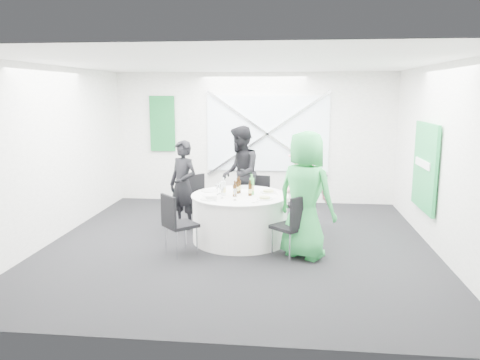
# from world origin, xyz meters

# --- Properties ---
(floor) EXTENTS (6.00, 6.00, 0.00)m
(floor) POSITION_xyz_m (0.00, 0.00, 0.00)
(floor) COLOR black
(floor) RESTS_ON ground
(ceiling) EXTENTS (6.00, 6.00, 0.00)m
(ceiling) POSITION_xyz_m (0.00, 0.00, 2.80)
(ceiling) COLOR white
(ceiling) RESTS_ON wall_back
(wall_back) EXTENTS (6.00, 0.00, 6.00)m
(wall_back) POSITION_xyz_m (0.00, 3.00, 1.40)
(wall_back) COLOR silver
(wall_back) RESTS_ON floor
(wall_front) EXTENTS (6.00, 0.00, 6.00)m
(wall_front) POSITION_xyz_m (0.00, -3.00, 1.40)
(wall_front) COLOR silver
(wall_front) RESTS_ON floor
(wall_left) EXTENTS (0.00, 6.00, 6.00)m
(wall_left) POSITION_xyz_m (-3.00, 0.00, 1.40)
(wall_left) COLOR silver
(wall_left) RESTS_ON floor
(wall_right) EXTENTS (0.00, 6.00, 6.00)m
(wall_right) POSITION_xyz_m (3.00, 0.00, 1.40)
(wall_right) COLOR silver
(wall_right) RESTS_ON floor
(window_panel) EXTENTS (2.60, 0.03, 1.60)m
(window_panel) POSITION_xyz_m (0.30, 2.96, 1.50)
(window_panel) COLOR silver
(window_panel) RESTS_ON wall_back
(window_brace_a) EXTENTS (2.63, 0.05, 1.84)m
(window_brace_a) POSITION_xyz_m (0.30, 2.92, 1.50)
(window_brace_a) COLOR silver
(window_brace_a) RESTS_ON window_panel
(window_brace_b) EXTENTS (2.63, 0.05, 1.84)m
(window_brace_b) POSITION_xyz_m (0.30, 2.92, 1.50)
(window_brace_b) COLOR silver
(window_brace_b) RESTS_ON window_panel
(green_banner) EXTENTS (0.55, 0.04, 1.20)m
(green_banner) POSITION_xyz_m (-2.00, 2.95, 1.70)
(green_banner) COLOR #136330
(green_banner) RESTS_ON wall_back
(green_sign) EXTENTS (0.05, 1.20, 1.40)m
(green_sign) POSITION_xyz_m (2.94, 0.60, 1.20)
(green_sign) COLOR #1A9243
(green_sign) RESTS_ON wall_right
(banquet_table) EXTENTS (1.56, 1.56, 0.76)m
(banquet_table) POSITION_xyz_m (0.00, 0.20, 0.38)
(banquet_table) COLOR silver
(banquet_table) RESTS_ON floor
(chair_back) EXTENTS (0.46, 0.47, 0.86)m
(chair_back) POSITION_xyz_m (0.23, 1.33, 0.50)
(chair_back) COLOR black
(chair_back) RESTS_ON floor
(chair_back_left) EXTENTS (0.60, 0.60, 0.94)m
(chair_back_left) POSITION_xyz_m (-0.79, 0.86, 0.55)
(chair_back_left) COLOR black
(chair_back_left) RESTS_ON floor
(chair_back_right) EXTENTS (0.59, 0.59, 0.93)m
(chair_back_right) POSITION_xyz_m (1.02, 0.90, 0.55)
(chair_back_right) COLOR black
(chair_back_right) RESTS_ON floor
(chair_front_right) EXTENTS (0.60, 0.60, 0.94)m
(chair_front_right) POSITION_xyz_m (0.86, -0.56, 0.55)
(chair_front_right) COLOR black
(chair_front_right) RESTS_ON floor
(chair_front_left) EXTENTS (0.59, 0.59, 0.92)m
(chair_front_left) POSITION_xyz_m (-0.86, -0.60, 0.54)
(chair_front_left) COLOR black
(chair_front_left) RESTS_ON floor
(person_man_back_left) EXTENTS (0.68, 0.60, 1.56)m
(person_man_back_left) POSITION_xyz_m (-1.07, 0.81, 0.78)
(person_man_back_left) COLOR black
(person_man_back_left) RESTS_ON floor
(person_man_back) EXTENTS (0.56, 0.91, 1.77)m
(person_man_back) POSITION_xyz_m (-0.13, 1.43, 0.89)
(person_man_back) COLOR black
(person_man_back) RESTS_ON floor
(person_woman_pink) EXTENTS (1.09, 0.84, 1.53)m
(person_woman_pink) POSITION_xyz_m (1.02, 0.68, 0.76)
(person_woman_pink) COLOR pink
(person_woman_pink) RESTS_ON floor
(person_woman_green) EXTENTS (1.08, 0.99, 1.85)m
(person_woman_green) POSITION_xyz_m (1.01, -0.46, 0.92)
(person_woman_green) COLOR green
(person_woman_green) RESTS_ON floor
(plate_back) EXTENTS (0.26, 0.26, 0.01)m
(plate_back) POSITION_xyz_m (0.01, 0.80, 0.77)
(plate_back) COLOR silver
(plate_back) RESTS_ON banquet_table
(plate_back_left) EXTENTS (0.29, 0.29, 0.01)m
(plate_back_left) POSITION_xyz_m (-0.53, 0.43, 0.77)
(plate_back_left) COLOR silver
(plate_back_left) RESTS_ON banquet_table
(plate_back_right) EXTENTS (0.26, 0.26, 0.04)m
(plate_back_right) POSITION_xyz_m (0.44, 0.41, 0.78)
(plate_back_right) COLOR silver
(plate_back_right) RESTS_ON banquet_table
(plate_front_right) EXTENTS (0.25, 0.25, 0.04)m
(plate_front_right) POSITION_xyz_m (0.41, -0.08, 0.78)
(plate_front_right) COLOR silver
(plate_front_right) RESTS_ON banquet_table
(plate_front_left) EXTENTS (0.25, 0.25, 0.01)m
(plate_front_left) POSITION_xyz_m (-0.44, -0.19, 0.77)
(plate_front_left) COLOR silver
(plate_front_left) RESTS_ON banquet_table
(napkin) EXTENTS (0.18, 0.14, 0.05)m
(napkin) POSITION_xyz_m (-0.40, -0.18, 0.80)
(napkin) COLOR silver
(napkin) RESTS_ON plate_front_left
(beer_bottle_a) EXTENTS (0.06, 0.06, 0.26)m
(beer_bottle_a) POSITION_xyz_m (-0.05, 0.29, 0.86)
(beer_bottle_a) COLOR #39200A
(beer_bottle_a) RESTS_ON banquet_table
(beer_bottle_b) EXTENTS (0.06, 0.06, 0.27)m
(beer_bottle_b) POSITION_xyz_m (-0.03, 0.33, 0.87)
(beer_bottle_b) COLOR #39200A
(beer_bottle_b) RESTS_ON banquet_table
(beer_bottle_c) EXTENTS (0.06, 0.06, 0.25)m
(beer_bottle_c) POSITION_xyz_m (0.17, 0.15, 0.86)
(beer_bottle_c) COLOR #39200A
(beer_bottle_c) RESTS_ON banquet_table
(beer_bottle_d) EXTENTS (0.06, 0.06, 0.25)m
(beer_bottle_d) POSITION_xyz_m (-0.07, 0.05, 0.86)
(beer_bottle_d) COLOR #39200A
(beer_bottle_d) RESTS_ON banquet_table
(green_water_bottle) EXTENTS (0.08, 0.08, 0.33)m
(green_water_bottle) POSITION_xyz_m (0.19, 0.23, 0.89)
(green_water_bottle) COLOR green
(green_water_bottle) RESTS_ON banquet_table
(clear_water_bottle) EXTENTS (0.08, 0.08, 0.29)m
(clear_water_bottle) POSITION_xyz_m (-0.26, 0.13, 0.87)
(clear_water_bottle) COLOR silver
(clear_water_bottle) RESTS_ON banquet_table
(wine_glass_a) EXTENTS (0.07, 0.07, 0.17)m
(wine_glass_a) POSITION_xyz_m (-0.04, -0.18, 0.88)
(wine_glass_a) COLOR white
(wine_glass_a) RESTS_ON banquet_table
(wine_glass_b) EXTENTS (0.07, 0.07, 0.17)m
(wine_glass_b) POSITION_xyz_m (-0.25, -0.07, 0.88)
(wine_glass_b) COLOR white
(wine_glass_b) RESTS_ON banquet_table
(wine_glass_c) EXTENTS (0.07, 0.07, 0.17)m
(wine_glass_c) POSITION_xyz_m (-0.34, 0.26, 0.88)
(wine_glass_c) COLOR white
(wine_glass_c) RESTS_ON banquet_table
(wine_glass_d) EXTENTS (0.07, 0.07, 0.17)m
(wine_glass_d) POSITION_xyz_m (-0.36, 0.16, 0.88)
(wine_glass_d) COLOR white
(wine_glass_d) RESTS_ON banquet_table
(fork_a) EXTENTS (0.10, 0.13, 0.01)m
(fork_a) POSITION_xyz_m (-0.35, 0.66, 0.76)
(fork_a) COLOR silver
(fork_a) RESTS_ON banquet_table
(knife_a) EXTENTS (0.09, 0.14, 0.01)m
(knife_a) POSITION_xyz_m (-0.56, 0.34, 0.76)
(knife_a) COLOR silver
(knife_a) RESTS_ON banquet_table
(fork_b) EXTENTS (0.10, 0.13, 0.01)m
(fork_b) POSITION_xyz_m (-0.54, 0.00, 0.76)
(fork_b) COLOR silver
(fork_b) RESTS_ON banquet_table
(knife_b) EXTENTS (0.10, 0.13, 0.01)m
(knife_b) POSITION_xyz_m (-0.34, -0.26, 0.76)
(knife_b) COLOR silver
(knife_b) RESTS_ON banquet_table
(fork_c) EXTENTS (0.11, 0.12, 0.01)m
(fork_c) POSITION_xyz_m (0.29, -0.30, 0.76)
(fork_c) COLOR silver
(fork_c) RESTS_ON banquet_table
(knife_c) EXTENTS (0.11, 0.12, 0.01)m
(knife_c) POSITION_xyz_m (0.52, -0.05, 0.76)
(knife_c) COLOR silver
(knife_c) RESTS_ON banquet_table
(fork_d) EXTENTS (0.08, 0.14, 0.01)m
(fork_d) POSITION_xyz_m (0.57, 0.29, 0.76)
(fork_d) COLOR silver
(fork_d) RESTS_ON banquet_table
(knife_d) EXTENTS (0.08, 0.14, 0.01)m
(knife_d) POSITION_xyz_m (0.43, 0.59, 0.76)
(knife_d) COLOR silver
(knife_d) RESTS_ON banquet_table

